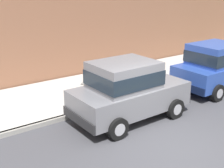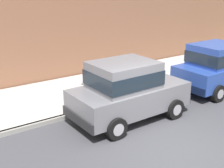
# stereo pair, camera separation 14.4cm
# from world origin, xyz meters

# --- Properties ---
(ground_plane) EXTENTS (80.00, 80.00, 0.00)m
(ground_plane) POSITION_xyz_m (0.00, 0.00, 0.00)
(ground_plane) COLOR #424247
(curb) EXTENTS (0.16, 64.00, 0.14)m
(curb) POSITION_xyz_m (-3.20, 0.00, 0.07)
(curb) COLOR gray
(curb) RESTS_ON ground
(sidewalk) EXTENTS (3.60, 64.00, 0.14)m
(sidewalk) POSITION_xyz_m (-5.00, 0.00, 0.07)
(sidewalk) COLOR #B7B5AD
(sidewalk) RESTS_ON ground
(car_grey_hatchback) EXTENTS (1.99, 3.82, 1.88)m
(car_grey_hatchback) POSITION_xyz_m (-2.09, 0.19, 0.98)
(car_grey_hatchback) COLOR slate
(car_grey_hatchback) RESTS_ON ground
(car_blue_hatchback) EXTENTS (1.98, 3.82, 1.88)m
(car_blue_hatchback) POSITION_xyz_m (-2.21, 4.81, 0.98)
(car_blue_hatchback) COLOR #28479E
(car_blue_hatchback) RESTS_ON ground
(dog_grey) EXTENTS (0.23, 0.76, 0.49)m
(dog_grey) POSITION_xyz_m (-4.65, 0.34, 0.43)
(dog_grey) COLOR #999691
(dog_grey) RESTS_ON sidewalk
(fire_hydrant) EXTENTS (0.34, 0.24, 0.72)m
(fire_hydrant) POSITION_xyz_m (-3.65, 2.78, 0.48)
(fire_hydrant) COLOR red
(fire_hydrant) RESTS_ON sidewalk
(building_facade) EXTENTS (0.50, 20.00, 3.64)m
(building_facade) POSITION_xyz_m (-7.10, 4.44, 1.82)
(building_facade) COLOR #8C5B42
(building_facade) RESTS_ON ground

